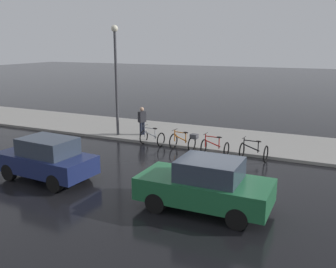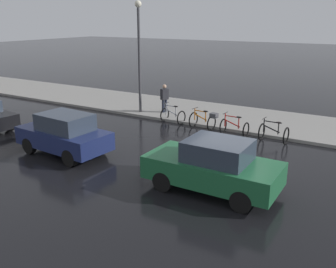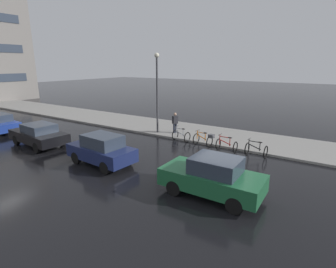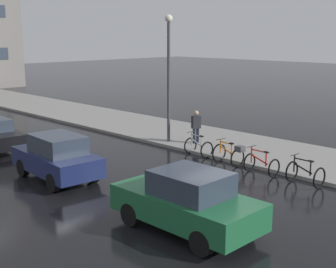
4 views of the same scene
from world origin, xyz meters
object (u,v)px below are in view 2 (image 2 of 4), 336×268
object	(u,v)px
bicycle_second	(234,127)
car_navy	(64,134)
pedestrian	(164,98)
bicycle_nearest	(274,133)
bicycle_third	(205,120)
streetlamp	(139,46)
bicycle_farthest	(173,115)
car_green	(213,166)

from	to	relation	value
bicycle_second	car_navy	xyz separation A→B (m)	(-5.70, 4.77, 0.43)
pedestrian	bicycle_nearest	bearing A→B (deg)	-104.23
bicycle_third	streetlamp	bearing A→B (deg)	78.58
bicycle_farthest	streetlamp	xyz separation A→B (m)	(0.66, 2.47, 3.28)
pedestrian	streetlamp	world-z (taller)	streetlamp
bicycle_second	bicycle_third	xyz separation A→B (m)	(0.17, 1.56, 0.10)
pedestrian	streetlamp	size ratio (longest dim) A/B	0.28
bicycle_nearest	bicycle_farthest	bearing A→B (deg)	85.66
bicycle_nearest	streetlamp	bearing A→B (deg)	82.15
car_navy	pedestrian	distance (m)	7.33
bicycle_nearest	car_navy	size ratio (longest dim) A/B	0.30
car_green	bicycle_nearest	bearing A→B (deg)	-2.64
bicycle_second	bicycle_third	bearing A→B (deg)	83.82
bicycle_second	bicycle_nearest	bearing A→B (deg)	-90.45
car_green	streetlamp	world-z (taller)	streetlamp
bicycle_farthest	streetlamp	size ratio (longest dim) A/B	0.20
bicycle_third	bicycle_farthest	xyz separation A→B (m)	(0.21, 1.88, -0.09)
bicycle_nearest	bicycle_third	distance (m)	3.36
car_green	pedestrian	bearing A→B (deg)	40.37
car_green	bicycle_farthest	bearing A→B (deg)	39.28
car_navy	streetlamp	world-z (taller)	streetlamp
car_navy	streetlamp	distance (m)	7.41
car_navy	bicycle_farthest	bearing A→B (deg)	-12.34
car_green	pedestrian	distance (m)	9.62
bicycle_farthest	car_green	distance (m)	7.86
car_green	streetlamp	bearing A→B (deg)	47.80
pedestrian	streetlamp	bearing A→B (deg)	115.84
streetlamp	bicycle_second	bearing A→B (deg)	-100.05
bicycle_third	car_navy	bearing A→B (deg)	151.28
car_green	streetlamp	size ratio (longest dim) A/B	0.68
bicycle_third	pedestrian	distance (m)	3.50
bicycle_third	streetlamp	distance (m)	5.46
bicycle_nearest	bicycle_farthest	distance (m)	5.25
bicycle_third	pedestrian	world-z (taller)	pedestrian
bicycle_farthest	car_navy	world-z (taller)	car_navy
bicycle_second	car_navy	bearing A→B (deg)	140.04
bicycle_third	bicycle_farthest	bearing A→B (deg)	83.52
bicycle_farthest	pedestrian	size ratio (longest dim) A/B	0.71
bicycle_nearest	bicycle_farthest	xyz separation A→B (m)	(0.40, 5.23, -0.01)
streetlamp	bicycle_nearest	bearing A→B (deg)	-97.85
car_green	streetlamp	xyz separation A→B (m)	(6.74, 7.44, 2.86)
bicycle_farthest	pedestrian	world-z (taller)	pedestrian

